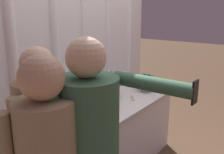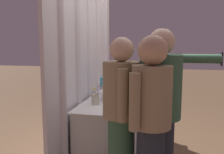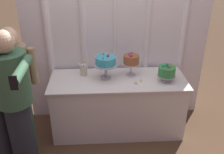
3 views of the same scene
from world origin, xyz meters
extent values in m
plane|color=brown|center=(0.00, 0.00, 0.00)|extent=(24.00, 24.00, 0.00)
cube|color=white|center=(0.00, 0.50, 1.40)|extent=(2.52, 0.04, 2.80)
cylinder|color=white|center=(-0.91, 0.48, 1.40)|extent=(0.10, 0.10, 2.80)
cylinder|color=white|center=(-0.44, 0.48, 1.40)|extent=(0.09, 0.09, 2.80)
cylinder|color=white|center=(-0.02, 0.48, 1.40)|extent=(0.05, 0.05, 2.80)
cylinder|color=white|center=(0.42, 0.48, 1.40)|extent=(0.08, 0.08, 2.80)
cylinder|color=white|center=(0.92, 0.48, 1.40)|extent=(0.07, 0.07, 2.80)
cube|color=white|center=(0.00, 0.10, 0.39)|extent=(1.72, 0.63, 0.77)
cube|color=white|center=(0.00, 0.10, 0.78)|extent=(1.77, 0.68, 0.01)
cylinder|color=#B2B2B7|center=(-0.16, 0.14, 0.79)|extent=(0.14, 0.14, 0.01)
cylinder|color=#B2B2B7|center=(-0.16, 0.14, 0.89)|extent=(0.03, 0.03, 0.18)
cylinder|color=#B2B2B7|center=(-0.16, 0.14, 0.98)|extent=(0.31, 0.31, 0.01)
cylinder|color=#3DB2D1|center=(-0.16, 0.14, 1.04)|extent=(0.26, 0.26, 0.10)
sphere|color=#DB333D|center=(-0.13, 0.13, 1.11)|extent=(0.04, 0.04, 0.04)
cone|color=blue|center=(-0.18, 0.21, 1.11)|extent=(0.02, 0.02, 0.03)
cone|color=green|center=(-0.19, 0.07, 1.11)|extent=(0.03, 0.03, 0.04)
cylinder|color=silver|center=(0.18, 0.21, 0.79)|extent=(0.13, 0.13, 0.01)
cylinder|color=silver|center=(0.18, 0.21, 0.88)|extent=(0.02, 0.02, 0.15)
cylinder|color=silver|center=(0.18, 0.21, 0.96)|extent=(0.22, 0.22, 0.01)
cylinder|color=#995633|center=(0.18, 0.21, 1.02)|extent=(0.20, 0.20, 0.11)
cone|color=green|center=(0.23, 0.22, 1.09)|extent=(0.02, 0.02, 0.03)
cone|color=blue|center=(0.19, 0.25, 1.09)|extent=(0.03, 0.03, 0.04)
cone|color=purple|center=(0.15, 0.21, 1.10)|extent=(0.03, 0.03, 0.05)
sphere|color=#DB333D|center=(0.17, 0.16, 1.09)|extent=(0.03, 0.03, 0.03)
cylinder|color=#B2B2B7|center=(0.61, 0.02, 0.79)|extent=(0.12, 0.12, 0.01)
cylinder|color=#B2B2B7|center=(0.61, 0.02, 0.83)|extent=(0.02, 0.02, 0.06)
cylinder|color=#B2B2B7|center=(0.61, 0.02, 0.87)|extent=(0.24, 0.24, 0.01)
cylinder|color=#388E47|center=(0.61, 0.02, 0.93)|extent=(0.21, 0.21, 0.12)
cone|color=orange|center=(0.64, 0.01, 1.01)|extent=(0.03, 0.03, 0.04)
sphere|color=green|center=(0.61, 0.04, 1.01)|extent=(0.04, 0.04, 0.04)
sphere|color=#2DB2B7|center=(0.56, 0.03, 1.01)|extent=(0.04, 0.04, 0.04)
sphere|color=blue|center=(0.61, -0.01, 1.00)|extent=(0.03, 0.03, 0.03)
cylinder|color=beige|center=(-0.45, 0.25, 0.86)|extent=(0.10, 0.10, 0.13)
sphere|color=silver|center=(-0.43, 0.22, 0.94)|extent=(0.04, 0.04, 0.04)
sphere|color=#E5C666|center=(-0.43, 0.27, 0.98)|extent=(0.04, 0.04, 0.04)
sphere|color=white|center=(-0.50, 0.23, 0.96)|extent=(0.03, 0.03, 0.03)
sphere|color=white|center=(-0.47, 0.22, 0.94)|extent=(0.03, 0.03, 0.03)
cylinder|color=beige|center=(0.21, -0.04, 0.80)|extent=(0.05, 0.05, 0.02)
sphere|color=#F9CC4C|center=(0.21, -0.04, 0.82)|extent=(0.01, 0.01, 0.01)
cylinder|color=beige|center=(0.29, 0.02, 0.80)|extent=(0.04, 0.04, 0.02)
sphere|color=#F9CC4C|center=(0.29, 0.02, 0.82)|extent=(0.01, 0.01, 0.01)
cylinder|color=#9E8966|center=(-1.18, -0.21, 1.13)|extent=(0.40, 0.40, 0.49)
sphere|color=beige|center=(-1.18, -0.21, 1.48)|extent=(0.21, 0.21, 0.21)
cylinder|color=#9E8966|center=(-1.39, -0.26, 1.12)|extent=(0.08, 0.08, 0.43)
cylinder|color=#9E8966|center=(-0.98, -0.17, 1.12)|extent=(0.08, 0.08, 0.43)
cylinder|color=#3D6B4C|center=(-1.11, -0.54, 1.16)|extent=(0.43, 0.43, 0.55)
sphere|color=beige|center=(-1.11, -0.54, 1.55)|extent=(0.22, 0.22, 0.22)
cylinder|color=#3D6B4C|center=(-1.33, -0.50, 1.15)|extent=(0.08, 0.08, 0.48)
cylinder|color=#3D6B4C|center=(-0.89, -0.83, 1.39)|extent=(0.08, 0.48, 0.08)
cube|color=black|center=(-0.89, -1.07, 1.39)|extent=(0.06, 0.01, 0.12)
cylinder|color=#9E8966|center=(-1.37, -0.48, 1.12)|extent=(0.44, 0.44, 0.48)
sphere|color=tan|center=(-1.37, -0.48, 1.48)|extent=(0.23, 0.23, 0.23)
cube|color=#232328|center=(-1.37, -0.63, 1.15)|extent=(0.03, 0.03, 0.31)
cylinder|color=#9E8966|center=(-1.53, -0.37, 1.11)|extent=(0.08, 0.08, 0.43)
cylinder|color=#9E8966|center=(-1.20, -0.59, 1.11)|extent=(0.08, 0.08, 0.43)
camera|label=1|loc=(-2.11, -1.45, 1.80)|focal=40.57mm
camera|label=2|loc=(-3.20, -0.58, 1.52)|focal=38.17mm
camera|label=3|loc=(-0.24, -2.83, 2.32)|focal=41.08mm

